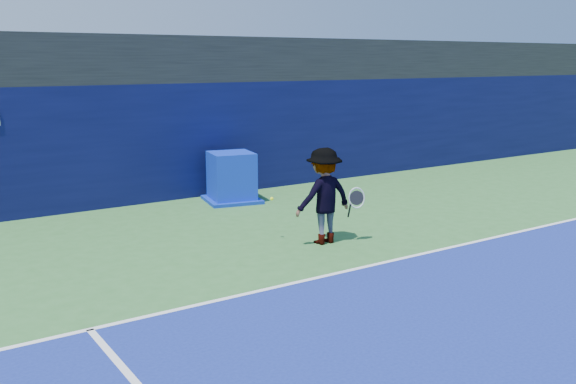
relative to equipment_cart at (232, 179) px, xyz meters
name	(u,v)px	position (x,y,z in m)	size (l,w,h in m)	color
ground	(512,323)	(-0.49, -9.05, -0.58)	(80.00, 80.00, 0.00)	#336C30
baseline	(371,265)	(-0.49, -6.05, -0.57)	(24.00, 0.10, 0.01)	white
stadium_band	(171,59)	(-0.49, 2.45, 3.02)	(36.00, 3.00, 1.20)	black
back_wall_assembly	(189,139)	(-0.49, 1.45, 0.92)	(36.00, 1.03, 3.00)	#0A0C3B
equipment_cart	(232,179)	(0.00, 0.00, 0.00)	(1.57, 1.57, 1.27)	#0D28BD
tennis_player	(324,196)	(-0.31, -4.38, 0.37)	(1.39, 0.77, 1.91)	white
tennis_ball	(272,199)	(-1.08, -3.68, 0.28)	(0.07, 0.07, 0.07)	#E8F91B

